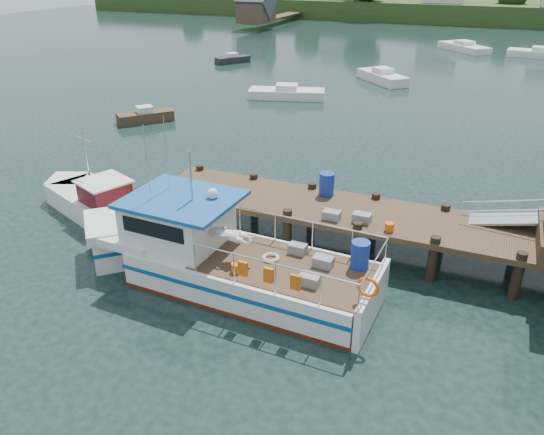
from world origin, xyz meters
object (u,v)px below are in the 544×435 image
at_px(moored_a, 287,93).
at_px(moored_e, 233,59).
at_px(moored_b, 382,77).
at_px(moored_d, 464,47).
at_px(moored_rowboat, 145,116).
at_px(dock, 510,213).
at_px(work_boat, 98,202).
at_px(moored_far, 541,54).
at_px(lobster_boat, 215,256).

height_order(moored_a, moored_e, moored_a).
distance_m(moored_b, moored_d, 20.19).
bearing_deg(moored_e, moored_rowboat, -54.59).
height_order(dock, moored_d, dock).
distance_m(work_boat, moored_d, 50.33).
bearing_deg(moored_far, moored_a, -132.18).
xyz_separation_m(dock, moored_far, (2.36, 46.38, -1.84)).
height_order(dock, moored_b, dock).
distance_m(dock, moored_b, 29.98).
xyz_separation_m(moored_d, moored_e, (-20.30, -16.59, -0.06)).
bearing_deg(lobster_boat, work_boat, 162.45).
bearing_deg(moored_b, moored_d, 86.31).
xyz_separation_m(moored_far, moored_a, (-17.77, -26.58, -0.03)).
distance_m(lobster_boat, moored_far, 51.55).
bearing_deg(moored_rowboat, moored_a, 36.99).
bearing_deg(lobster_boat, moored_b, 95.40).
bearing_deg(dock, moored_far, 87.09).
distance_m(lobster_boat, moored_a, 24.86).
bearing_deg(lobster_boat, moored_far, 80.22).
bearing_deg(lobster_boat, moored_d, 88.95).
distance_m(dock, moored_a, 25.16).
distance_m(moored_b, moored_e, 15.83).
relative_size(work_boat, moored_rowboat, 1.97).
distance_m(moored_rowboat, moored_e, 21.20).
xyz_separation_m(moored_far, moored_b, (-12.51, -18.23, 0.03)).
distance_m(work_boat, moored_far, 51.08).
bearing_deg(moored_b, moored_e, 178.92).
relative_size(dock, moored_e, 4.74).
bearing_deg(lobster_boat, dock, 27.97).
xyz_separation_m(dock, work_boat, (-15.12, -1.62, -1.67)).
bearing_deg(work_boat, moored_d, 101.02).
height_order(dock, moored_e, dock).
distance_m(moored_a, moored_e, 15.34).
distance_m(lobster_boat, moored_rowboat, 19.42).
distance_m(dock, moored_e, 40.44).
bearing_deg(moored_far, moored_b, -132.88).
height_order(lobster_boat, work_boat, lobster_boat).
bearing_deg(work_boat, moored_a, 112.96).
relative_size(moored_b, moored_d, 0.81).
relative_size(moored_a, moored_b, 1.16).
xyz_separation_m(moored_far, moored_d, (-7.76, 1.39, 0.01)).
height_order(moored_d, moored_e, moored_d).
height_order(dock, moored_a, dock).
height_order(moored_a, moored_d, moored_d).
distance_m(lobster_boat, work_boat, 7.16).
bearing_deg(moored_e, moored_d, 62.83).
distance_m(lobster_boat, moored_e, 39.24).
height_order(lobster_boat, moored_rowboat, lobster_boat).
bearing_deg(moored_rowboat, dock, -46.71).
relative_size(lobster_boat, moored_d, 1.72).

